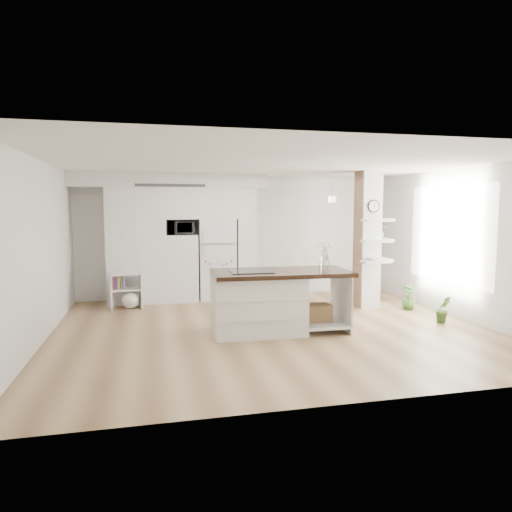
{
  "coord_description": "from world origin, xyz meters",
  "views": [
    {
      "loc": [
        -1.92,
        -7.12,
        1.98
      ],
      "look_at": [
        -0.05,
        0.9,
        1.12
      ],
      "focal_mm": 32.0,
      "sensor_mm": 36.0,
      "label": 1
    }
  ],
  "objects_px": {
    "refrigerator": "(217,259)",
    "kitchen_island": "(265,301)",
    "floor_plant_a": "(443,309)",
    "bookshelf": "(127,293)"
  },
  "relations": [
    {
      "from": "refrigerator",
      "to": "bookshelf",
      "type": "relative_size",
      "value": 2.45
    },
    {
      "from": "refrigerator",
      "to": "kitchen_island",
      "type": "distance_m",
      "value": 2.91
    },
    {
      "from": "kitchen_island",
      "to": "floor_plant_a",
      "type": "distance_m",
      "value": 3.16
    },
    {
      "from": "refrigerator",
      "to": "floor_plant_a",
      "type": "relative_size",
      "value": 3.65
    },
    {
      "from": "kitchen_island",
      "to": "floor_plant_a",
      "type": "xyz_separation_m",
      "value": [
        3.15,
        -0.13,
        -0.27
      ]
    },
    {
      "from": "refrigerator",
      "to": "floor_plant_a",
      "type": "height_order",
      "value": "refrigerator"
    },
    {
      "from": "kitchen_island",
      "to": "floor_plant_a",
      "type": "relative_size",
      "value": 4.64
    },
    {
      "from": "refrigerator",
      "to": "kitchen_island",
      "type": "bearing_deg",
      "value": -82.53
    },
    {
      "from": "kitchen_island",
      "to": "bookshelf",
      "type": "distance_m",
      "value": 3.2
    },
    {
      "from": "kitchen_island",
      "to": "bookshelf",
      "type": "height_order",
      "value": "kitchen_island"
    }
  ]
}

